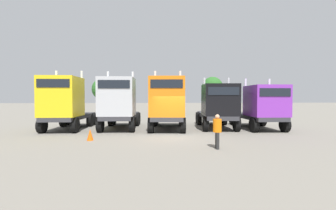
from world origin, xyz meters
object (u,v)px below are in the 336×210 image
(semi_truck_orange, at_px, (167,103))
(semi_truck_purple, at_px, (262,106))
(semi_truck_yellow, at_px, (65,103))
(traffic_cone_near, at_px, (90,135))
(semi_truck_silver, at_px, (119,103))
(visitor_in_hivis, at_px, (217,129))
(semi_truck_black, at_px, (218,106))

(semi_truck_orange, xyz_separation_m, semi_truck_purple, (7.08, -0.19, -0.23))
(semi_truck_yellow, height_order, traffic_cone_near, semi_truck_yellow)
(semi_truck_purple, bearing_deg, semi_truck_yellow, -90.84)
(semi_truck_silver, height_order, visitor_in_hivis, semi_truck_silver)
(visitor_in_hivis, bearing_deg, semi_truck_orange, 116.19)
(semi_truck_black, distance_m, traffic_cone_near, 9.54)
(visitor_in_hivis, relative_size, traffic_cone_near, 2.53)
(traffic_cone_near, bearing_deg, visitor_in_hivis, -22.05)
(semi_truck_silver, distance_m, semi_truck_purple, 10.67)
(semi_truck_orange, xyz_separation_m, traffic_cone_near, (-4.63, -3.49, -1.67))
(semi_truck_silver, relative_size, semi_truck_orange, 0.94)
(semi_truck_yellow, height_order, semi_truck_silver, semi_truck_yellow)
(semi_truck_black, bearing_deg, semi_truck_purple, 83.78)
(semi_truck_yellow, xyz_separation_m, traffic_cone_near, (2.82, -4.06, -1.71))
(semi_truck_silver, bearing_deg, visitor_in_hivis, 41.39)
(semi_truck_silver, distance_m, visitor_in_hivis, 8.67)
(semi_truck_orange, height_order, semi_truck_black, semi_truck_orange)
(semi_truck_orange, distance_m, traffic_cone_near, 6.03)
(semi_truck_orange, height_order, semi_truck_purple, semi_truck_orange)
(semi_truck_black, xyz_separation_m, traffic_cone_near, (-8.53, -4.00, -1.46))
(semi_truck_purple, bearing_deg, semi_truck_orange, -89.35)
(semi_truck_silver, distance_m, traffic_cone_near, 4.51)
(semi_truck_silver, relative_size, visitor_in_hivis, 3.75)
(visitor_in_hivis, distance_m, traffic_cone_near, 7.02)
(semi_truck_purple, height_order, visitor_in_hivis, semi_truck_purple)
(semi_truck_orange, relative_size, visitor_in_hivis, 3.98)
(visitor_in_hivis, height_order, traffic_cone_near, visitor_in_hivis)
(semi_truck_purple, bearing_deg, semi_truck_silver, -91.87)
(semi_truck_orange, bearing_deg, semi_truck_yellow, -88.24)
(semi_truck_orange, bearing_deg, semi_truck_silver, -92.80)
(semi_truck_silver, xyz_separation_m, semi_truck_black, (7.47, -0.06, -0.21))
(semi_truck_orange, bearing_deg, visitor_in_hivis, 23.02)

